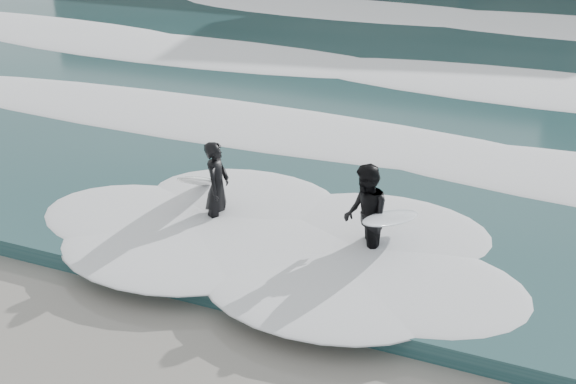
% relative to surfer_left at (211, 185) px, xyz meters
% --- Properties ---
extents(sea, '(90.00, 52.00, 0.30)m').
position_rel_surfer_left_xyz_m(sea, '(0.79, 23.77, -0.68)').
color(sea, '#224548').
rests_on(sea, ground).
extents(foam_near, '(60.00, 3.20, 0.20)m').
position_rel_surfer_left_xyz_m(foam_near, '(0.79, 3.77, -0.43)').
color(foam_near, white).
rests_on(foam_near, sea).
extents(foam_mid, '(60.00, 4.00, 0.24)m').
position_rel_surfer_left_xyz_m(foam_mid, '(0.79, 10.77, -0.41)').
color(foam_mid, white).
rests_on(foam_mid, sea).
extents(foam_far, '(60.00, 4.80, 0.30)m').
position_rel_surfer_left_xyz_m(foam_far, '(0.79, 19.77, -0.38)').
color(foam_far, white).
rests_on(foam_far, sea).
extents(surfer_left, '(1.37, 2.23, 1.64)m').
position_rel_surfer_left_xyz_m(surfer_left, '(0.00, 0.00, 0.00)').
color(surfer_left, black).
rests_on(surfer_left, ground).
extents(surfer_right, '(1.27, 1.99, 1.69)m').
position_rel_surfer_left_xyz_m(surfer_right, '(2.84, -0.13, 0.02)').
color(surfer_right, black).
rests_on(surfer_right, ground).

